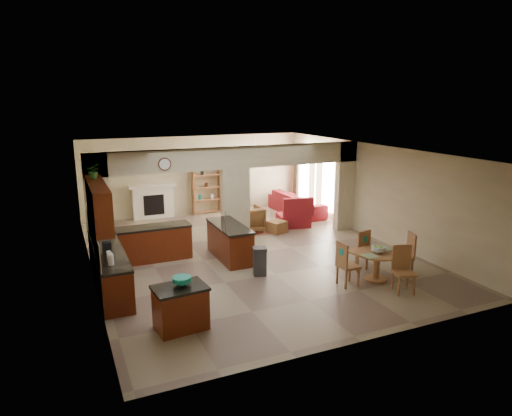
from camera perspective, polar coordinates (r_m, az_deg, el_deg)
name	(u,v)px	position (r m, az deg, el deg)	size (l,w,h in m)	color
floor	(249,254)	(12.42, -0.86, -5.74)	(10.00, 10.00, 0.00)	#7B6D55
ceiling	(249,150)	(11.79, -0.91, 7.21)	(10.00, 10.00, 0.00)	white
wall_back	(195,175)	(16.66, -7.59, 4.12)	(8.00, 8.00, 0.00)	beige
wall_front	(366,266)	(7.85, 13.55, -7.03)	(8.00, 8.00, 0.00)	beige
wall_left	(89,219)	(11.15, -20.19, -1.34)	(10.00, 10.00, 0.00)	beige
wall_right	(372,191)	(14.03, 14.35, 2.03)	(10.00, 10.00, 0.00)	beige
partition_left_pier	(98,209)	(12.14, -19.12, -0.08)	(0.60, 0.25, 2.80)	beige
partition_center_pier	(235,207)	(13.00, -2.59, 0.19)	(0.80, 0.25, 2.20)	beige
partition_right_pier	(345,186)	(14.65, 11.03, 2.68)	(0.60, 0.25, 2.80)	beige
partition_header	(235,158)	(12.75, -2.66, 6.32)	(8.00, 0.25, 0.60)	beige
kitchen_counter	(126,257)	(11.24, -15.94, -5.89)	(2.52, 3.29, 1.48)	#460F08
upper_cabinets	(98,204)	(10.26, -19.12, 0.50)	(0.35, 2.40, 0.90)	#460F08
peninsula	(230,242)	(11.96, -3.31, -4.22)	(0.70, 1.85, 0.91)	#460F08
wall_clock	(165,164)	(12.04, -11.35, 5.40)	(0.34, 0.34, 0.03)	#4B2419
rug	(258,229)	(14.71, 0.27, -2.61)	(1.60, 1.30, 0.01)	brown
fireplace	(153,201)	(16.29, -12.75, 0.86)	(1.60, 0.35, 1.20)	white
shelving_unit	(206,189)	(16.68, -6.21, 2.42)	(1.00, 0.32, 1.80)	brown
window_a	(329,185)	(15.89, 9.15, 2.87)	(0.02, 0.90, 1.90)	white
window_b	(305,177)	(17.32, 6.11, 3.85)	(0.02, 0.90, 1.90)	white
glazed_door	(316,185)	(16.63, 7.55, 2.88)	(0.02, 0.70, 2.10)	white
drape_a_left	(338,188)	(15.38, 10.23, 2.47)	(0.10, 0.28, 2.30)	#421E1A
drape_a_right	(319,182)	(16.37, 7.90, 3.23)	(0.10, 0.28, 2.30)	#421E1A
drape_b_left	(312,180)	(16.79, 7.01, 3.52)	(0.10, 0.28, 2.30)	#421E1A
drape_b_right	(296,175)	(17.82, 5.04, 4.15)	(0.10, 0.28, 2.30)	#421E1A
ceiling_fan	(255,146)	(15.14, -0.07, 7.72)	(1.00, 1.00, 0.10)	white
kitchen_island	(181,307)	(8.58, -9.41, -12.17)	(1.00, 0.76, 0.82)	#460F08
teal_bowl	(182,281)	(8.44, -9.25, -9.00)	(0.34, 0.34, 0.16)	#169882
trash_can	(260,262)	(10.88, 0.47, -6.82)	(0.30, 0.25, 0.64)	#2B2A2D
dining_table	(377,261)	(10.89, 14.87, -6.45)	(1.00, 1.00, 0.68)	brown
fruit_bowl	(378,249)	(10.77, 15.01, -5.00)	(0.32, 0.32, 0.17)	#69B226
sofa	(296,203)	(16.63, 5.08, 0.59)	(1.02, 2.60, 0.76)	maroon
chaise	(293,220)	(15.06, 4.68, -1.50)	(1.00, 0.82, 0.40)	maroon
armchair	(248,219)	(14.38, -0.96, -1.39)	(0.84, 0.87, 0.79)	maroon
ottoman	(277,227)	(14.31, 2.61, -2.35)	(0.50, 0.50, 0.36)	maroon
plant	(93,171)	(10.72, -19.65, 4.38)	(0.31, 0.27, 0.34)	#194713
chair_north	(360,248)	(11.40, 12.91, -4.95)	(0.50, 0.50, 1.02)	brown
chair_east	(407,252)	(11.41, 18.32, -5.29)	(0.53, 0.53, 1.02)	brown
chair_south	(403,267)	(10.44, 17.88, -7.03)	(0.53, 0.53, 1.02)	brown
chair_west	(345,262)	(10.39, 11.11, -6.69)	(0.43, 0.43, 1.02)	brown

